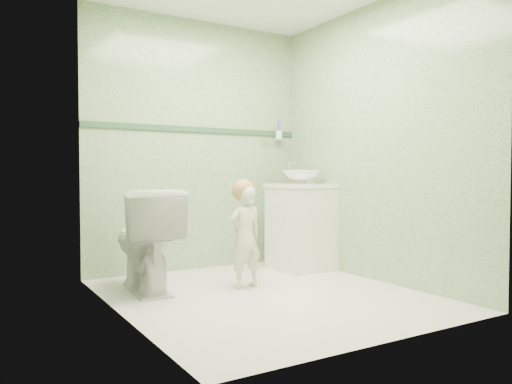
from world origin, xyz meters
TOP-DOWN VIEW (x-y plane):
  - ground at (0.00, 0.00)m, footprint 2.50×2.50m
  - room_shell at (0.00, 0.00)m, footprint 2.50×2.54m
  - trim_stripe at (0.00, 1.24)m, footprint 2.20×0.02m
  - vanity at (0.84, 0.70)m, footprint 0.52×0.50m
  - counter at (0.84, 0.70)m, footprint 0.54×0.52m
  - basin at (0.84, 0.70)m, footprint 0.37×0.37m
  - faucet at (0.84, 0.89)m, footprint 0.03×0.13m
  - cup_holder at (0.89, 1.18)m, footprint 0.26×0.07m
  - toilet at (-0.74, 0.60)m, footprint 0.50×0.82m
  - toddler at (-0.02, 0.30)m, footprint 0.31×0.22m
  - hair_cap at (-0.02, 0.33)m, footprint 0.18×0.18m
  - teal_toothbrush at (0.07, 0.18)m, footprint 0.11×0.13m

SIDE VIEW (x-z plane):
  - ground at x=0.00m, z-range 0.00..0.00m
  - vanity at x=0.84m, z-range 0.00..0.80m
  - toilet at x=-0.74m, z-range 0.00..0.80m
  - toddler at x=-0.02m, z-range 0.00..0.82m
  - teal_toothbrush at x=0.07m, z-range 0.63..0.71m
  - hair_cap at x=-0.02m, z-range 0.70..0.88m
  - counter at x=0.84m, z-range 0.79..0.83m
  - basin at x=0.84m, z-range 0.83..0.96m
  - faucet at x=0.84m, z-range 0.88..1.06m
  - room_shell at x=0.00m, z-range 0.00..2.40m
  - cup_holder at x=0.89m, z-range 1.23..1.44m
  - trim_stripe at x=0.00m, z-range 1.33..1.38m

